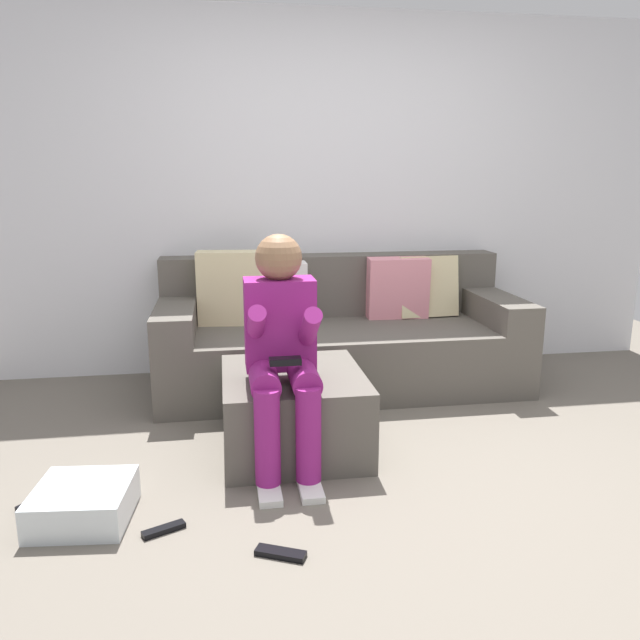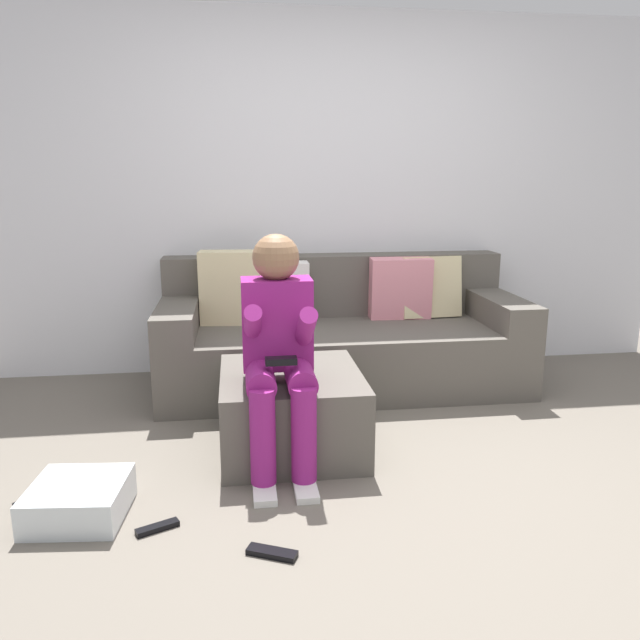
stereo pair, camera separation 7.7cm
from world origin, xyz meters
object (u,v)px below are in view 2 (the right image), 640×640
Objects in this scene: remote_by_storage_bin at (158,528)px; remote_under_side_table at (30,510)px; storage_bin at (79,500)px; couch_sectional at (339,336)px; ottoman at (291,410)px; person_seated at (279,344)px; remote_near_ottoman at (272,553)px.

remote_under_side_table is (-0.54, 0.21, 0.00)m from remote_by_storage_bin.
storage_bin reaches higher than remote_under_side_table.
storage_bin is (-1.33, -1.52, -0.25)m from couch_sectional.
storage_bin is 0.23m from remote_under_side_table.
remote_under_side_table is at bearing -156.74° from ottoman.
person_seated is 0.94m from remote_near_ottoman.
couch_sectional is 2.15m from remote_under_side_table.
storage_bin is at bearing -149.22° from ottoman.
ottoman reaches higher than storage_bin.
couch_sectional is 13.75× the size of remote_by_storage_bin.
remote_by_storage_bin is at bearing -130.52° from ottoman.
remote_near_ottoman is at bearing -96.73° from person_seated.
remote_under_side_table is at bearing 164.04° from storage_bin.
storage_bin reaches higher than remote_near_ottoman.
person_seated is (-0.48, -1.17, 0.28)m from couch_sectional.
remote_under_side_table is at bearing -164.56° from person_seated.
couch_sectional is at bearing 67.34° from ottoman.
ottoman is at bearing 69.85° from person_seated.
ottoman is 0.93m from remote_by_storage_bin.
storage_bin is (-0.85, -0.35, -0.53)m from person_seated.
couch_sectional reaches higher than remote_under_side_table.
remote_under_side_table is (-1.54, -1.46, -0.31)m from couch_sectional.
remote_near_ottoman is at bearing -106.57° from couch_sectional.
remote_by_storage_bin is 0.90× the size of remote_under_side_table.
ottoman is 4.02× the size of remote_near_ottoman.
couch_sectional reaches higher than remote_by_storage_bin.
person_seated reaches higher than ottoman.
storage_bin is 2.20× the size of remote_by_storage_bin.
couch_sectional reaches higher than ottoman.
storage_bin is at bearing -131.03° from couch_sectional.
ottoman is (-0.41, -0.98, -0.12)m from couch_sectional.
person_seated is 1.06m from storage_bin.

